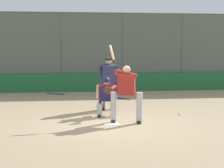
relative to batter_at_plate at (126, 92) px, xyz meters
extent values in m
plane|color=tan|center=(0.45, 0.15, -0.91)|extent=(160.00, 160.00, 0.00)
cube|color=white|center=(0.45, 0.15, -0.90)|extent=(0.43, 0.43, 0.01)
cylinder|color=#515651|center=(-4.11, -7.86, 1.03)|extent=(0.08, 0.08, 3.87)
cylinder|color=#515651|center=(-1.07, -7.86, 1.03)|extent=(0.08, 0.08, 3.87)
cylinder|color=#515651|center=(1.96, -7.86, 1.03)|extent=(0.08, 0.08, 3.87)
cube|color=#515B51|center=(0.45, -7.86, 1.03)|extent=(21.26, 0.01, 3.87)
cylinder|color=#515651|center=(0.45, -7.86, 2.93)|extent=(21.26, 0.06, 0.06)
cube|color=#236638|center=(0.45, -7.76, -0.45)|extent=(20.84, 0.18, 0.90)
cube|color=slate|center=(2.11, -9.89, -0.85)|extent=(14.88, 1.95, 0.12)
cube|color=slate|center=(2.11, -9.34, -0.69)|extent=(14.88, 0.55, 0.44)
cube|color=#B7BABC|center=(2.11, -9.34, -0.43)|extent=(14.88, 0.24, 0.08)
cube|color=slate|center=(2.11, -9.89, -0.53)|extent=(14.88, 0.55, 0.76)
cube|color=#B7BABC|center=(2.11, -9.89, -0.11)|extent=(14.88, 0.24, 0.08)
cube|color=slate|center=(2.11, -10.44, -0.37)|extent=(14.88, 0.55, 1.08)
cube|color=#B7BABC|center=(2.11, -10.44, 0.21)|extent=(14.88, 0.24, 0.08)
cylinder|color=#B7B7BC|center=(-0.36, 0.11, -0.46)|extent=(0.19, 0.19, 0.89)
cube|color=black|center=(-0.36, 0.11, -0.87)|extent=(0.19, 0.30, 0.08)
cylinder|color=#B7B7BC|center=(0.35, -0.10, -0.46)|extent=(0.19, 0.19, 0.89)
cube|color=black|center=(0.35, -0.10, -0.87)|extent=(0.19, 0.30, 0.08)
cube|color=maroon|center=(-0.01, 0.01, 0.22)|extent=(0.54, 0.41, 0.61)
sphere|color=tan|center=(-0.01, 0.01, 0.64)|extent=(0.23, 0.23, 0.23)
cylinder|color=maroon|center=(-0.01, -0.02, 0.54)|extent=(0.61, 0.32, 0.23)
cylinder|color=maroon|center=(0.27, -0.10, 0.54)|extent=(0.12, 0.16, 0.17)
sphere|color=black|center=(0.27, -0.13, 0.60)|extent=(0.04, 0.04, 0.04)
cylinder|color=black|center=(0.29, -0.22, 0.75)|extent=(0.09, 0.22, 0.32)
cylinder|color=tan|center=(0.36, -0.44, 1.12)|extent=(0.16, 0.33, 0.46)
cylinder|color=#B7B7BC|center=(0.26, -0.94, -0.75)|extent=(0.16, 0.16, 0.32)
cylinder|color=#B7B7BC|center=(0.24, -1.15, -0.57)|extent=(0.25, 0.50, 0.25)
cube|color=black|center=(0.26, -0.94, -0.87)|extent=(0.13, 0.27, 0.08)
cylinder|color=#B7B7BC|center=(0.69, -1.00, -0.75)|extent=(0.16, 0.16, 0.32)
cylinder|color=#B7B7BC|center=(0.66, -1.21, -0.57)|extent=(0.25, 0.50, 0.25)
cube|color=black|center=(0.69, -1.00, -0.87)|extent=(0.13, 0.27, 0.08)
cube|color=maroon|center=(0.44, -1.23, -0.18)|extent=(0.51, 0.43, 0.58)
cube|color=#191E47|center=(0.46, -1.07, -0.18)|extent=(0.43, 0.19, 0.48)
sphere|color=tan|center=(0.44, -1.23, 0.18)|extent=(0.21, 0.21, 0.21)
sphere|color=#191E47|center=(0.44, -1.23, 0.22)|extent=(0.24, 0.24, 0.24)
cylinder|color=maroon|center=(0.30, -0.95, 0.00)|extent=(0.37, 0.53, 0.17)
ellipsoid|color=#56331E|center=(0.44, -0.71, -0.04)|extent=(0.31, 0.14, 0.24)
cylinder|color=tan|center=(0.72, -1.26, -0.15)|extent=(0.14, 0.33, 0.46)
cylinder|color=#4C4C51|center=(0.04, -2.39, -0.44)|extent=(0.19, 0.19, 0.93)
cube|color=black|center=(0.04, -2.39, -0.87)|extent=(0.14, 0.29, 0.08)
cylinder|color=#4C4C51|center=(0.47, -2.35, -0.44)|extent=(0.19, 0.19, 0.93)
cube|color=black|center=(0.47, -2.35, -0.87)|extent=(0.14, 0.29, 0.08)
cube|color=#282D4C|center=(0.25, -2.30, 0.35)|extent=(0.54, 0.49, 0.71)
sphere|color=tan|center=(0.25, -2.30, 0.80)|extent=(0.23, 0.23, 0.23)
cylinder|color=black|center=(0.25, -2.30, 0.86)|extent=(0.24, 0.24, 0.08)
cylinder|color=#282D4C|center=(-0.05, -2.27, 0.14)|extent=(0.14, 0.25, 0.99)
cylinder|color=#282D4C|center=(0.53, -2.21, 0.14)|extent=(0.18, 0.26, 0.99)
sphere|color=black|center=(2.59, -6.95, -0.87)|extent=(0.04, 0.04, 0.04)
cylinder|color=black|center=(2.43, -6.87, -0.87)|extent=(0.34, 0.19, 0.03)
cylinder|color=#334789|center=(2.04, -6.67, -0.87)|extent=(0.48, 0.29, 0.07)
sphere|color=black|center=(-0.89, -4.57, -0.87)|extent=(0.04, 0.04, 0.04)
cylinder|color=black|center=(-0.78, -4.70, -0.87)|extent=(0.25, 0.28, 0.03)
cylinder|color=#334789|center=(-0.50, -5.02, -0.87)|extent=(0.37, 0.41, 0.07)
sphere|color=white|center=(-1.92, -1.05, -0.87)|extent=(0.07, 0.07, 0.07)
camera|label=1|loc=(1.70, 10.54, 1.29)|focal=60.00mm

